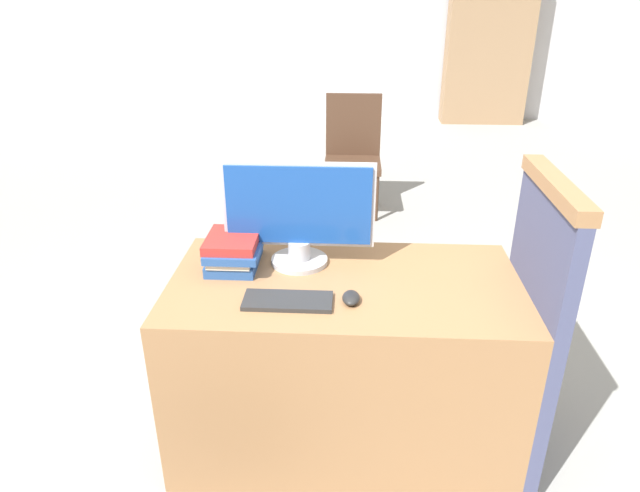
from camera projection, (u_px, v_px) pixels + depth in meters
wall_back at (354, 7)px, 7.28m from camera, size 12.00×0.06×2.80m
desk at (343, 362)px, 2.24m from camera, size 1.29×0.70×0.72m
carrel_divider at (530, 329)px, 2.05m from camera, size 0.07×0.56×1.15m
monitor at (299, 215)px, 2.14m from camera, size 0.57×0.22×0.41m
keyboard at (288, 301)px, 1.95m from camera, size 0.31×0.13×0.02m
mouse at (351, 298)px, 1.95m from camera, size 0.06×0.10×0.03m
book_stack at (234, 251)px, 2.18m from camera, size 0.20×0.27×0.13m
far_chair at (353, 150)px, 4.54m from camera, size 0.44×0.44×0.91m
bookshelf_far at (489, 41)px, 7.14m from camera, size 1.04×0.32×2.04m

